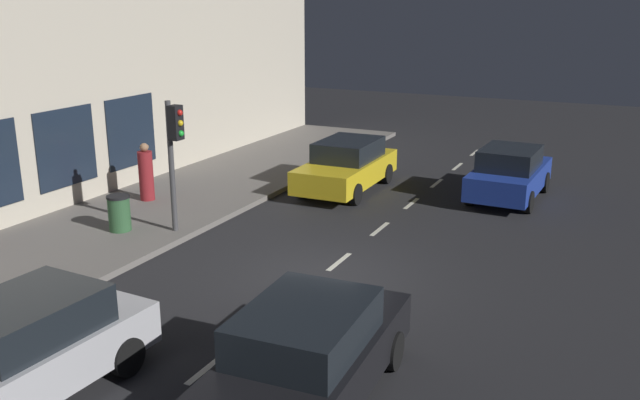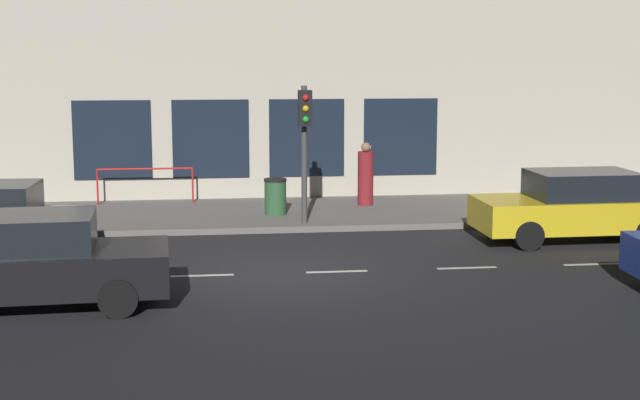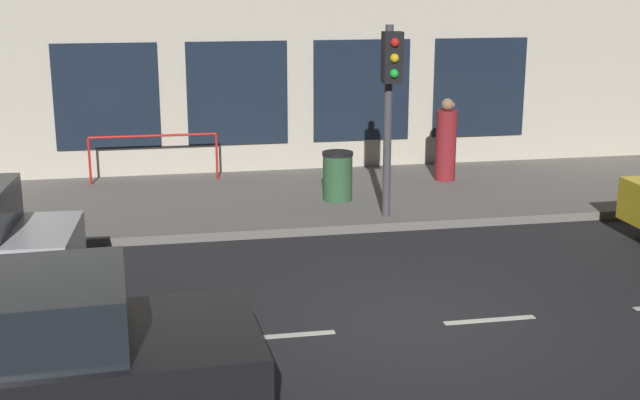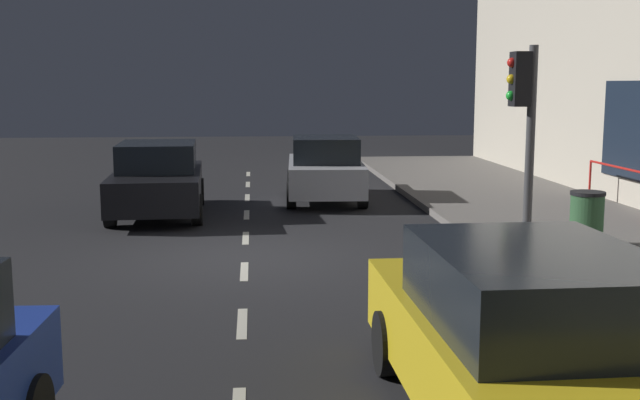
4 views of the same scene
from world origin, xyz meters
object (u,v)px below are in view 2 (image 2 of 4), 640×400
parked_car_2 (576,206)px  parked_car_3 (33,261)px  pedestrian_0 (365,177)px  trash_bin (275,196)px  traffic_light (305,129)px

parked_car_2 → parked_car_3: same height
pedestrian_0 → trash_bin: (-1.19, 2.51, -0.31)m
traffic_light → parked_car_2: (-2.03, -5.93, -1.63)m
parked_car_2 → parked_car_3: bearing=110.0°
trash_bin → parked_car_3: bearing=149.0°
parked_car_2 → parked_car_3: 11.93m
traffic_light → parked_car_2: size_ratio=0.74×
traffic_light → parked_car_3: traffic_light is taller
parked_car_2 → trash_bin: size_ratio=4.85×
traffic_light → trash_bin: size_ratio=3.60×
parked_car_3 → trash_bin: (7.66, -4.61, -0.18)m
pedestrian_0 → parked_car_2: bearing=51.6°
traffic_light → trash_bin: 2.35m
traffic_light → parked_car_3: size_ratio=0.74×
pedestrian_0 → parked_car_3: bearing=-28.4°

